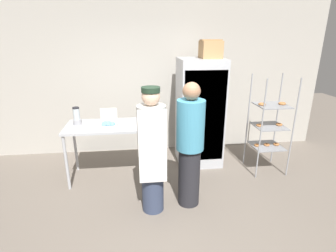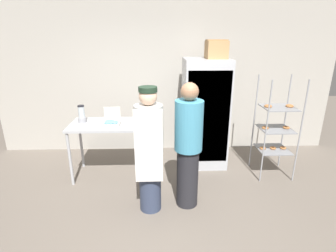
{
  "view_description": "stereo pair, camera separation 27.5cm",
  "coord_description": "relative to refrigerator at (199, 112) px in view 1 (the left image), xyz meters",
  "views": [
    {
      "loc": [
        -0.42,
        -2.6,
        2.17
      ],
      "look_at": [
        -0.02,
        0.73,
        1.02
      ],
      "focal_mm": 28.0,
      "sensor_mm": 36.0,
      "label": 1
    },
    {
      "loc": [
        -0.14,
        -2.62,
        2.17
      ],
      "look_at": [
        -0.02,
        0.73,
        1.02
      ],
      "focal_mm": 28.0,
      "sensor_mm": 36.0,
      "label": 2
    }
  ],
  "objects": [
    {
      "name": "back_wall",
      "position": [
        -0.64,
        0.7,
        0.49
      ],
      "size": [
        6.4,
        0.12,
        2.82
      ],
      "primitive_type": "cube",
      "color": "#ADA89E",
      "rests_on": "ground_plane"
    },
    {
      "name": "donut_box",
      "position": [
        -1.5,
        -0.53,
        0.02
      ],
      "size": [
        0.25,
        0.22,
        0.27
      ],
      "color": "silver",
      "rests_on": "prep_counter"
    },
    {
      "name": "baking_rack",
      "position": [
        1.06,
        -0.47,
        -0.13
      ],
      "size": [
        0.54,
        0.53,
        1.6
      ],
      "color": "#93969B",
      "rests_on": "ground_plane"
    },
    {
      "name": "blender_pitcher",
      "position": [
        -1.99,
        -0.34,
        0.09
      ],
      "size": [
        0.12,
        0.12,
        0.27
      ],
      "color": "#99999E",
      "rests_on": "prep_counter"
    },
    {
      "name": "cardboard_storage_box",
      "position": [
        0.14,
        -0.02,
        1.06
      ],
      "size": [
        0.33,
        0.36,
        0.29
      ],
      "color": "#A87F51",
      "rests_on": "refrigerator"
    },
    {
      "name": "prep_counter",
      "position": [
        -1.56,
        -0.41,
        -0.13
      ],
      "size": [
        1.2,
        0.68,
        0.89
      ],
      "color": "#ADAFB5",
      "rests_on": "ground_plane"
    },
    {
      "name": "person_customer",
      "position": [
        -0.42,
        -1.26,
        -0.07
      ],
      "size": [
        0.35,
        0.35,
        1.66
      ],
      "color": "#232328",
      "rests_on": "ground_plane"
    },
    {
      "name": "person_baker",
      "position": [
        -0.91,
        -1.35,
        -0.07
      ],
      "size": [
        0.34,
        0.36,
        1.63
      ],
      "color": "#333D56",
      "rests_on": "ground_plane"
    },
    {
      "name": "ground_plane",
      "position": [
        -0.64,
        -1.68,
        -0.92
      ],
      "size": [
        14.0,
        14.0,
        0.0
      ],
      "primitive_type": "plane",
      "color": "#6B6056"
    },
    {
      "name": "refrigerator",
      "position": [
        0.0,
        0.0,
        0.0
      ],
      "size": [
        0.73,
        0.77,
        1.83
      ],
      "color": "#ADAFB5",
      "rests_on": "ground_plane"
    }
  ]
}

